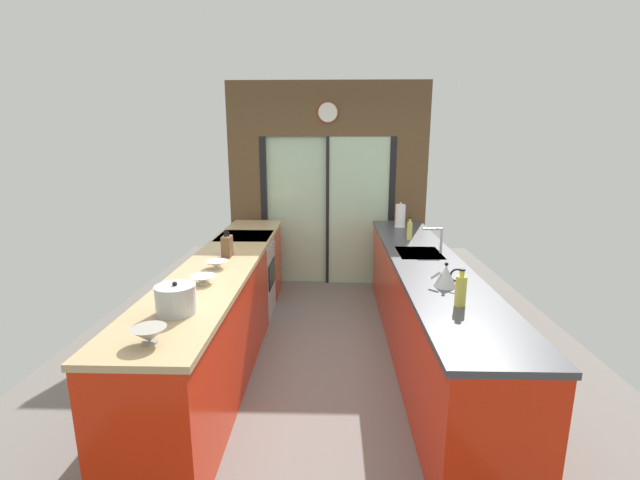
# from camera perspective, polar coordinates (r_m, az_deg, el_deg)

# --- Properties ---
(ground_plane) EXTENTS (5.04, 7.60, 0.02)m
(ground_plane) POSITION_cam_1_polar(r_m,az_deg,el_deg) (4.49, 0.66, -12.99)
(ground_plane) COLOR slate
(back_wall_unit) EXTENTS (2.64, 0.12, 2.70)m
(back_wall_unit) POSITION_cam_1_polar(r_m,az_deg,el_deg) (5.84, 1.01, 8.79)
(back_wall_unit) COLOR brown
(back_wall_unit) RESTS_ON ground_plane
(left_counter_run) EXTENTS (0.62, 3.80, 0.92)m
(left_counter_run) POSITION_cam_1_polar(r_m,az_deg,el_deg) (3.98, -12.83, -9.34)
(left_counter_run) COLOR red
(left_counter_run) RESTS_ON ground_plane
(right_counter_run) EXTENTS (0.62, 3.80, 0.92)m
(right_counter_run) POSITION_cam_1_polar(r_m,az_deg,el_deg) (4.11, 13.55, -8.70)
(right_counter_run) COLOR red
(right_counter_run) RESTS_ON ground_plane
(sink_faucet) EXTENTS (0.19, 0.02, 0.24)m
(sink_faucet) POSITION_cam_1_polar(r_m,az_deg,el_deg) (4.19, 15.26, 0.51)
(sink_faucet) COLOR #B7BABC
(sink_faucet) RESTS_ON right_counter_run
(oven_range) EXTENTS (0.60, 0.60, 0.92)m
(oven_range) POSITION_cam_1_polar(r_m,az_deg,el_deg) (5.01, -9.67, -4.60)
(oven_range) COLOR #B7BABC
(oven_range) RESTS_ON ground_plane
(mixing_bowl_near) EXTENTS (0.18, 0.18, 0.09)m
(mixing_bowl_near) POSITION_cam_1_polar(r_m,az_deg,el_deg) (2.49, -21.56, -11.51)
(mixing_bowl_near) COLOR gray
(mixing_bowl_near) RESTS_ON left_counter_run
(mixing_bowl_mid) EXTENTS (0.19, 0.19, 0.06)m
(mixing_bowl_mid) POSITION_cam_1_polar(r_m,az_deg,el_deg) (3.34, -15.12, -5.00)
(mixing_bowl_mid) COLOR silver
(mixing_bowl_mid) RESTS_ON left_counter_run
(mixing_bowl_far) EXTENTS (0.18, 0.18, 0.06)m
(mixing_bowl_far) POSITION_cam_1_polar(r_m,az_deg,el_deg) (3.70, -13.40, -3.08)
(mixing_bowl_far) COLOR silver
(mixing_bowl_far) RESTS_ON left_counter_run
(knife_block) EXTENTS (0.08, 0.14, 0.24)m
(knife_block) POSITION_cam_1_polar(r_m,az_deg,el_deg) (4.03, -12.13, -0.80)
(knife_block) COLOR brown
(knife_block) RESTS_ON left_counter_run
(stock_pot) EXTENTS (0.25, 0.25, 0.20)m
(stock_pot) POSITION_cam_1_polar(r_m,az_deg,el_deg) (2.82, -18.44, -7.39)
(stock_pot) COLOR #B7BABC
(stock_pot) RESTS_ON left_counter_run
(kettle) EXTENTS (0.24, 0.17, 0.18)m
(kettle) POSITION_cam_1_polar(r_m,az_deg,el_deg) (3.27, 16.24, -4.58)
(kettle) COLOR #B7BABC
(kettle) RESTS_ON right_counter_run
(soap_bottle_near) EXTENTS (0.07, 0.07, 0.25)m
(soap_bottle_near) POSITION_cam_1_polar(r_m,az_deg,el_deg) (2.92, 18.04, -6.28)
(soap_bottle_near) COLOR #D1CC4C
(soap_bottle_near) RESTS_ON right_counter_run
(soap_bottle_far) EXTENTS (0.05, 0.05, 0.24)m
(soap_bottle_far) POSITION_cam_1_polar(r_m,az_deg,el_deg) (4.71, 11.71, 1.27)
(soap_bottle_far) COLOR #D1CC4C
(soap_bottle_far) RESTS_ON right_counter_run
(paper_towel_roll) EXTENTS (0.14, 0.14, 0.31)m
(paper_towel_roll) POSITION_cam_1_polar(r_m,az_deg,el_deg) (5.34, 10.52, 3.12)
(paper_towel_roll) COLOR #B7BABC
(paper_towel_roll) RESTS_ON right_counter_run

